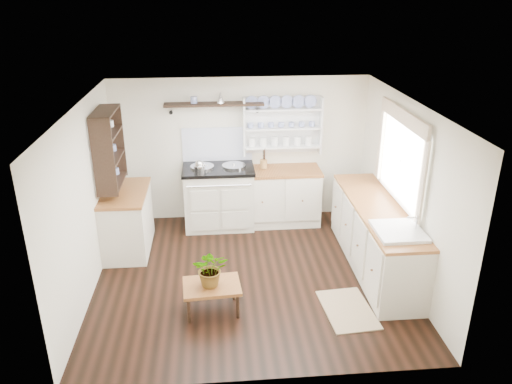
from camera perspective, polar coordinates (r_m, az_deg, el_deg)
floor at (r=6.74m, az=-0.68°, el=-9.52°), size 4.00×3.80×0.01m
wall_back at (r=7.98m, az=-1.76°, el=4.86°), size 4.00×0.02×2.30m
wall_right at (r=6.64m, az=16.74°, el=0.12°), size 0.02×3.80×2.30m
wall_left at (r=6.39m, az=-18.92°, el=-1.08°), size 0.02×3.80×2.30m
ceiling at (r=5.85m, az=-0.78°, el=9.93°), size 4.00×3.80×0.01m
window at (r=6.62m, az=16.27°, el=3.92°), size 0.08×1.55×1.22m
aga_cooker at (r=7.89m, az=-4.25°, el=-0.46°), size 1.10×0.76×1.01m
back_cabinets at (r=8.00m, az=2.72°, el=-0.39°), size 1.27×0.63×0.90m
right_cabinets at (r=6.91m, az=13.49°, el=-4.93°), size 0.62×2.43×0.90m
belfast_sink at (r=6.14m, az=15.88°, el=-5.31°), size 0.55×0.60×0.45m
left_cabinets at (r=7.40m, az=-14.50°, el=-3.11°), size 0.62×1.13×0.90m
plate_rack at (r=7.89m, az=2.98°, el=7.71°), size 1.20×0.22×0.90m
high_shelf at (r=7.65m, az=-4.81°, el=9.90°), size 1.50×0.29×0.16m
left_shelving at (r=7.04m, az=-16.48°, el=4.88°), size 0.28×0.80×1.05m
kettle at (r=7.58m, az=-6.47°, el=2.84°), size 0.17×0.17×0.21m
utensil_crock at (r=7.85m, az=0.87°, el=3.23°), size 0.11×0.11×0.13m
center_table at (r=5.94m, az=-5.07°, el=-10.88°), size 0.69×0.52×0.36m
potted_plant at (r=5.80m, az=-5.16°, el=-8.67°), size 0.41×0.35×0.45m
floor_rug at (r=6.20m, az=10.42°, el=-13.08°), size 0.62×0.89×0.02m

